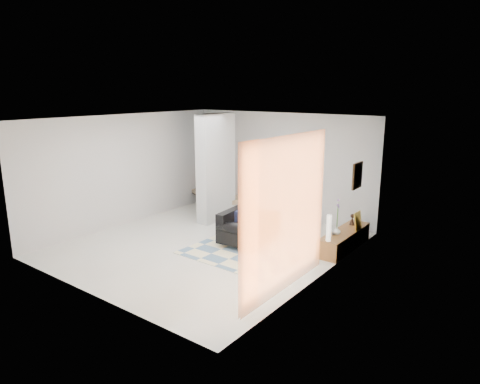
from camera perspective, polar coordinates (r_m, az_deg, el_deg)
The scene contains 17 objects.
floor at distance 9.68m, azimuth -4.19°, elevation -7.03°, with size 6.00×6.00×0.00m, color silver.
ceiling at distance 9.09m, azimuth -4.50°, elevation 9.75°, with size 6.00×6.00×0.00m, color white.
wall_back at distance 11.67m, azimuth 5.38°, elevation 3.63°, with size 6.00×6.00×0.00m, color silver.
wall_front at distance 7.36m, azimuth -19.84°, elevation -3.00°, with size 6.00×6.00×0.00m, color silver.
wall_left at distance 11.25m, azimuth -14.99°, elevation 2.86°, with size 6.00×6.00×0.00m, color silver.
wall_right at distance 7.80m, azimuth 11.10°, elevation -1.53°, with size 6.00×6.00×0.00m, color silver.
partition_column at distance 11.18m, azimuth -3.22°, elevation 3.24°, with size 0.35×1.20×2.80m, color silver.
hallway_door at distance 12.90m, azimuth -2.74°, elevation 2.92°, with size 0.85×0.06×2.04m, color silver.
curtain at distance 6.85m, azimuth 6.30°, elevation -3.05°, with size 2.55×2.55×0.00m, color orange.
wall_art at distance 9.20m, azimuth 15.38°, elevation 2.12°, with size 0.04×0.45×0.55m, color #36210E.
media_console at distance 9.65m, azimuth 13.74°, elevation -6.16°, with size 0.45×1.81×0.80m.
loveseat at distance 9.78m, azimuth 0.95°, elevation -4.55°, with size 1.02×1.57×0.76m.
daybed at distance 12.49m, azimuth -3.07°, elevation -0.31°, with size 2.08×1.48×0.77m.
area_rug at distance 9.09m, azimuth -0.17°, elevation -8.34°, with size 2.34×1.56×0.01m, color beige.
cylinder_lamp at distance 8.83m, azimuth 11.76°, elevation -4.73°, with size 0.10×0.10×0.54m, color silver.
bronze_figurine at distance 10.02m, azimuth 14.73°, elevation -3.56°, with size 0.12×0.12×0.25m, color black, non-canonical shape.
vase at distance 9.30m, azimuth 12.76°, elevation -5.04°, with size 0.16×0.16×0.17m, color silver.
Camera 1 is at (5.97, -6.83, 3.39)m, focal length 32.00 mm.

